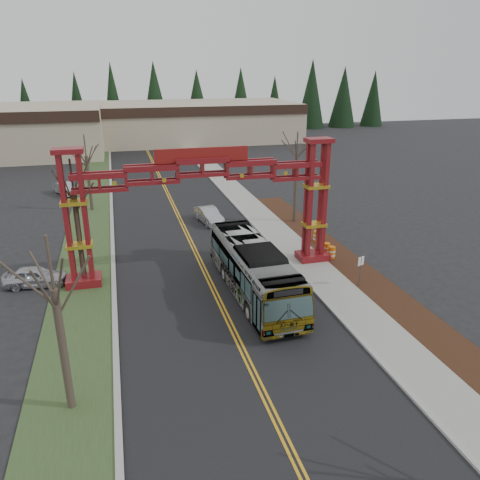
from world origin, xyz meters
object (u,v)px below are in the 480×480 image
object	(u,v)px
bare_tree_median_near	(54,290)
street_sign	(361,265)
silver_sedan	(209,215)
transit_bus	(254,270)
bare_tree_right_far	(297,157)
bare_tree_median_far	(86,157)
barrel_south	(332,253)
parked_car_near_a	(35,277)
bare_tree_median_mid	(74,195)
parked_car_far_a	(65,189)
barrel_mid	(327,249)
gateway_arch	(203,188)
barrel_north	(317,237)
retail_building_east	(195,121)

from	to	relation	value
bare_tree_median_near	street_sign	world-z (taller)	bare_tree_median_near
silver_sedan	transit_bus	bearing A→B (deg)	-101.05
silver_sedan	bare_tree_right_far	world-z (taller)	bare_tree_right_far
bare_tree_median_far	barrel_south	world-z (taller)	bare_tree_median_far
silver_sedan	parked_car_near_a	bearing A→B (deg)	-153.74
silver_sedan	bare_tree_median_mid	world-z (taller)	bare_tree_median_mid
parked_car_near_a	parked_car_far_a	size ratio (longest dim) A/B	0.97
transit_bus	bare_tree_median_near	xyz separation A→B (m)	(-10.31, -8.09, 3.81)
transit_bus	barrel_mid	world-z (taller)	transit_bus
parked_car_near_a	street_sign	bearing A→B (deg)	-98.86
gateway_arch	bare_tree_median_near	size ratio (longest dim) A/B	2.37
barrel_south	barrel_north	size ratio (longest dim) A/B	0.97
gateway_arch	barrel_south	size ratio (longest dim) A/B	18.26
bare_tree_median_mid	barrel_north	bearing A→B (deg)	9.15
bare_tree_median_mid	street_sign	distance (m)	18.51
parked_car_far_a	barrel_north	distance (m)	29.76
parked_car_near_a	bare_tree_median_near	world-z (taller)	bare_tree_median_near
silver_sedan	barrel_north	xyz separation A→B (m)	(7.36, -7.39, -0.18)
transit_bus	bare_tree_right_far	distance (m)	15.58
street_sign	barrel_north	size ratio (longest dim) A/B	2.06
parked_car_near_a	street_sign	world-z (taller)	street_sign
parked_car_far_a	barrel_south	bearing A→B (deg)	-75.32
parked_car_far_a	bare_tree_right_far	size ratio (longest dim) A/B	0.50
barrel_south	barrel_north	bearing A→B (deg)	84.46
retail_building_east	barrel_north	distance (m)	58.70
silver_sedan	bare_tree_median_mid	bearing A→B (deg)	-146.04
bare_tree_right_far	barrel_mid	distance (m)	9.85
bare_tree_median_far	bare_tree_median_mid	bearing A→B (deg)	-90.00
barrel_mid	parked_car_far_a	bearing A→B (deg)	130.52
street_sign	barrel_north	world-z (taller)	street_sign
silver_sedan	bare_tree_median_far	size ratio (longest dim) A/B	0.57
barrel_mid	barrel_north	world-z (taller)	barrel_north
retail_building_east	street_sign	distance (m)	66.87
gateway_arch	bare_tree_median_mid	world-z (taller)	gateway_arch
retail_building_east	transit_bus	bearing A→B (deg)	-96.65
bare_tree_median_mid	bare_tree_median_far	bearing A→B (deg)	90.00
bare_tree_median_mid	parked_car_near_a	bearing A→B (deg)	176.09
retail_building_east	bare_tree_median_mid	world-z (taller)	bare_tree_median_mid
parked_car_near_a	barrel_north	size ratio (longest dim) A/B	3.83
bare_tree_median_near	barrel_north	world-z (taller)	bare_tree_median_near
bare_tree_median_near	barrel_south	distance (m)	21.74
parked_car_far_a	bare_tree_median_near	world-z (taller)	bare_tree_median_near
gateway_arch	bare_tree_median_mid	bearing A→B (deg)	176.67
silver_sedan	parked_car_near_a	distance (m)	16.78
gateway_arch	silver_sedan	world-z (taller)	gateway_arch
bare_tree_median_far	barrel_mid	bearing A→B (deg)	-44.05
bare_tree_median_mid	silver_sedan	bearing A→B (deg)	44.50
bare_tree_median_mid	barrel_south	distance (m)	18.31
parked_car_far_a	bare_tree_median_far	distance (m)	8.97
parked_car_near_a	bare_tree_median_mid	size ratio (longest dim) A/B	0.48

